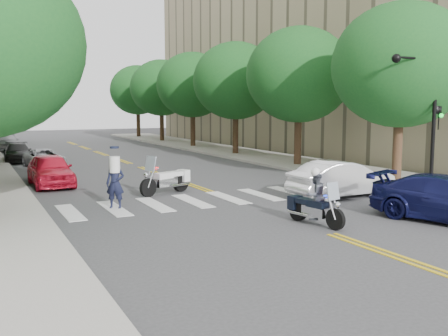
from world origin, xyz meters
TOP-DOWN VIEW (x-y plane):
  - ground at (0.00, 0.00)m, footprint 140.00×140.00m
  - sidewalk_right at (9.50, 22.00)m, footprint 5.00×60.00m
  - building_right at (26.00, 26.00)m, footprint 26.00×44.00m
  - tree_r_0 at (8.80, 6.00)m, footprint 6.40×6.40m
  - tree_r_1 at (8.80, 14.00)m, footprint 6.40×6.40m
  - tree_r_2 at (8.80, 22.00)m, footprint 6.40×6.40m
  - tree_r_3 at (8.80, 30.00)m, footprint 6.40×6.40m
  - tree_r_4 at (8.80, 38.00)m, footprint 6.40×6.40m
  - tree_r_5 at (8.80, 46.00)m, footprint 6.40×6.40m
  - traffic_signal_pole at (7.72, 3.50)m, footprint 2.82×0.42m
  - motorcycle_police at (0.27, 1.20)m, footprint 0.83×2.21m
  - motorcycle_parked at (-1.72, 8.56)m, footprint 2.49×1.24m
  - officer_standing at (-4.57, 6.51)m, footprint 0.79×0.72m
  - convertible at (4.20, 4.50)m, footprint 4.57×1.65m
  - parked_car_a at (-5.89, 13.00)m, footprint 1.80×4.40m
  - parked_car_b at (-5.76, 14.50)m, footprint 1.38×3.75m
  - parked_car_c at (-5.20, 20.24)m, footprint 2.27×4.23m
  - parked_car_d at (-6.30, 24.78)m, footprint 1.95×4.31m
  - parked_car_e at (-6.30, 34.00)m, footprint 1.99×4.46m

SIDE VIEW (x-z plane):
  - ground at x=0.00m, z-range 0.00..0.00m
  - sidewalk_right at x=9.50m, z-range 0.00..0.15m
  - parked_car_c at x=-5.20m, z-range 0.00..1.13m
  - motorcycle_parked at x=-1.72m, z-range -0.25..1.42m
  - parked_car_d at x=-6.30m, z-range 0.00..1.22m
  - parked_car_b at x=-5.76m, z-range 0.00..1.23m
  - parked_car_e at x=-6.30m, z-range 0.00..1.49m
  - parked_car_a at x=-5.89m, z-range 0.00..1.50m
  - convertible at x=4.20m, z-range 0.00..1.50m
  - motorcycle_police at x=0.27m, z-range -0.10..1.70m
  - officer_standing at x=-4.57m, z-range 0.00..1.82m
  - traffic_signal_pole at x=7.72m, z-range 0.72..6.72m
  - tree_r_0 at x=8.80m, z-range 1.33..9.78m
  - tree_r_1 at x=8.80m, z-range 1.33..9.78m
  - tree_r_2 at x=8.80m, z-range 1.33..9.78m
  - tree_r_3 at x=8.80m, z-range 1.33..9.78m
  - tree_r_4 at x=8.80m, z-range 1.33..9.78m
  - tree_r_5 at x=8.80m, z-range 1.33..9.78m
  - building_right at x=26.00m, z-range 0.00..22.00m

